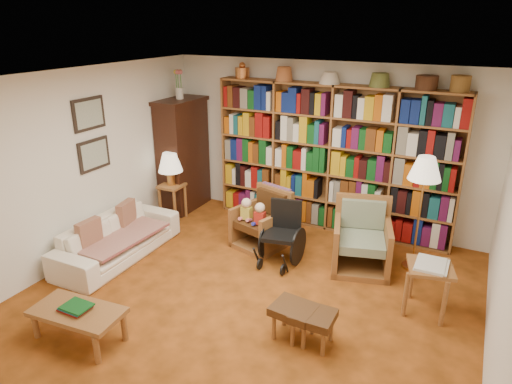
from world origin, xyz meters
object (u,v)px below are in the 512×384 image
Objects in this scene: armchair_sage at (363,241)px; footstool_a at (294,312)px; side_table_lamp at (172,194)px; sofa at (118,238)px; wheelchair at (282,235)px; side_table_papers at (430,274)px; armchair_leather at (263,222)px; footstool_b at (313,318)px; coffee_table at (77,313)px; floor_lamp at (425,173)px.

footstool_a is (-0.25, -1.76, -0.05)m from armchair_sage.
armchair_sage is (3.13, -0.11, -0.07)m from side_table_lamp.
sofa is 2.01× the size of armchair_sage.
sofa is 3.29m from armchair_sage.
wheelchair reaches higher than side_table_lamp.
wheelchair is 1.39× the size of side_table_papers.
side_table_lamp is 3.44m from footstool_a.
wheelchair is 1.83× the size of footstool_a.
side_table_lamp is at bearing 175.31° from armchair_leather.
coffee_table is (-2.13, -0.99, 0.01)m from footstool_b.
armchair_leather is at bearing -178.89° from armchair_sage.
wheelchair is at bearing -12.80° from side_table_lamp.
armchair_sage is 3.52m from coffee_table.
side_table_lamp is 3.04m from coffee_table.
side_table_papers is (3.93, 0.57, 0.20)m from sofa.
sofa reaches higher than footstool_a.
sofa is 2.03m from armchair_leather.
wheelchair is 1.98× the size of footstool_b.
armchair_leather is 2.10m from footstool_a.
armchair_sage reaches higher than footstool_b.
sofa is 3.97m from side_table_papers.
armchair_sage is at bearing -68.35° from sofa.
armchair_leather is at bearing 124.29° from footstool_a.
floor_lamp is (1.60, 0.62, 0.92)m from wheelchair.
side_table_papers reaches higher than footstool_b.
footstool_a is (-1.15, -1.06, -0.18)m from side_table_papers.
armchair_leather reaches higher than sofa.
footstool_a is (1.18, -1.73, -0.05)m from armchair_leather.
footstool_b is (1.39, -1.75, -0.05)m from armchair_leather.
sofa is 3.03m from footstool_b.
side_table_lamp is 0.96× the size of side_table_papers.
armchair_sage is at bearing -158.48° from floor_lamp.
wheelchair is at bearing 118.02° from footstool_a.
sofa is 1.39m from side_table_lamp.
sofa is 1.93× the size of coffee_table.
side_table_papers is at bearing 48.85° from footstool_b.
side_table_lamp is at bearing 146.96° from footstool_a.
wheelchair is 0.56× the size of floor_lamp.
floor_lamp is at bearing 21.52° from armchair_sage.
armchair_leather is 0.90× the size of armchair_sage.
armchair_leather is 1.82× the size of footstool_a.
side_table_lamp is 3.62m from footstool_b.
side_table_lamp is 2.20m from wheelchair.
footstool_a is (-0.87, -2.00, -1.01)m from floor_lamp.
sofa is at bearing 119.77° from coffee_table.
footstool_b is (-0.94, -1.07, -0.18)m from side_table_papers.
armchair_leather is (1.60, 1.24, 0.07)m from sofa.
side_table_lamp is 1.26× the size of footstool_a.
wheelchair reaches higher than sofa.
side_table_lamp is 3.85m from floor_lamp.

